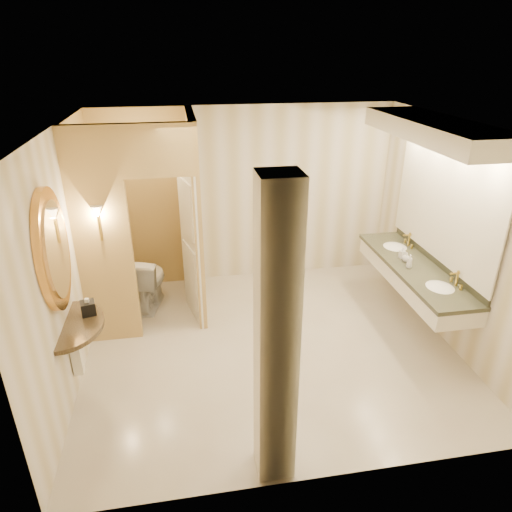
{
  "coord_description": "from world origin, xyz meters",
  "views": [
    {
      "loc": [
        -0.98,
        -4.68,
        3.46
      ],
      "look_at": [
        -0.14,
        0.2,
        1.16
      ],
      "focal_mm": 32.0,
      "sensor_mm": 36.0,
      "label": 1
    }
  ],
  "objects": [
    {
      "name": "tissue_box",
      "position": [
        -2.03,
        -0.32,
        0.95
      ],
      "size": [
        0.18,
        0.18,
        0.14
      ],
      "primitive_type": "cube",
      "rotation": [
        0.0,
        0.0,
        0.25
      ],
      "color": "black",
      "rests_on": "console_shelf"
    },
    {
      "name": "vanity",
      "position": [
        1.98,
        0.19,
        1.63
      ],
      "size": [
        0.75,
        2.42,
        2.09
      ],
      "color": "white",
      "rests_on": "floor"
    },
    {
      "name": "wall_left",
      "position": [
        -2.25,
        0.0,
        1.35
      ],
      "size": [
        0.02,
        4.0,
        2.7
      ],
      "primitive_type": "cube",
      "color": "beige",
      "rests_on": "floor"
    },
    {
      "name": "floor",
      "position": [
        0.0,
        0.0,
        0.0
      ],
      "size": [
        4.5,
        4.5,
        0.0
      ],
      "primitive_type": "plane",
      "color": "beige",
      "rests_on": "ground"
    },
    {
      "name": "soap_bottle_c",
      "position": [
        1.83,
        0.14,
        0.97
      ],
      "size": [
        0.09,
        0.09,
        0.18
      ],
      "primitive_type": "imported",
      "rotation": [
        0.0,
        0.0,
        -0.28
      ],
      "color": "#C6B28C",
      "rests_on": "vanity"
    },
    {
      "name": "soap_bottle_b",
      "position": [
        1.87,
        0.31,
        0.94
      ],
      "size": [
        0.1,
        0.1,
        0.13
      ],
      "primitive_type": "imported",
      "rotation": [
        0.0,
        0.0,
        0.02
      ],
      "color": "silver",
      "rests_on": "vanity"
    },
    {
      "name": "wall_sconce",
      "position": [
        -1.93,
        0.43,
        1.73
      ],
      "size": [
        0.14,
        0.14,
        0.42
      ],
      "color": "#B39339",
      "rests_on": "toilet_closet"
    },
    {
      "name": "wall_front",
      "position": [
        0.0,
        -2.0,
        1.35
      ],
      "size": [
        4.5,
        0.02,
        2.7
      ],
      "primitive_type": "cube",
      "color": "beige",
      "rests_on": "floor"
    },
    {
      "name": "toilet",
      "position": [
        -1.54,
        1.24,
        0.41
      ],
      "size": [
        0.63,
        0.88,
        0.81
      ],
      "primitive_type": "imported",
      "rotation": [
        0.0,
        0.0,
        2.91
      ],
      "color": "white",
      "rests_on": "floor"
    },
    {
      "name": "wall_back",
      "position": [
        0.0,
        2.0,
        1.35
      ],
      "size": [
        4.5,
        0.02,
        2.7
      ],
      "primitive_type": "cube",
      "color": "beige",
      "rests_on": "floor"
    },
    {
      "name": "toilet_closet",
      "position": [
        -1.12,
        0.97,
        1.39
      ],
      "size": [
        1.5,
        1.55,
        2.7
      ],
      "color": "tan",
      "rests_on": "floor"
    },
    {
      "name": "wall_right",
      "position": [
        2.25,
        0.0,
        1.35
      ],
      "size": [
        0.02,
        4.0,
        2.7
      ],
      "primitive_type": "cube",
      "color": "beige",
      "rests_on": "floor"
    },
    {
      "name": "soap_bottle_a",
      "position": [
        1.87,
        0.43,
        0.95
      ],
      "size": [
        0.08,
        0.08,
        0.15
      ],
      "primitive_type": "imported",
      "rotation": [
        0.0,
        0.0,
        0.21
      ],
      "color": "beige",
      "rests_on": "vanity"
    },
    {
      "name": "ceiling",
      "position": [
        0.0,
        0.0,
        2.7
      ],
      "size": [
        4.5,
        4.5,
        0.0
      ],
      "primitive_type": "plane",
      "rotation": [
        3.14,
        0.0,
        0.0
      ],
      "color": "white",
      "rests_on": "wall_back"
    },
    {
      "name": "pillar",
      "position": [
        -0.32,
        -1.8,
        1.35
      ],
      "size": [
        0.31,
        0.31,
        2.7
      ],
      "primitive_type": "cube",
      "color": "white",
      "rests_on": "floor"
    },
    {
      "name": "console_shelf",
      "position": [
        -2.21,
        -0.49,
        1.34
      ],
      "size": [
        0.94,
        0.94,
        1.92
      ],
      "color": "black",
      "rests_on": "floor"
    }
  ]
}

